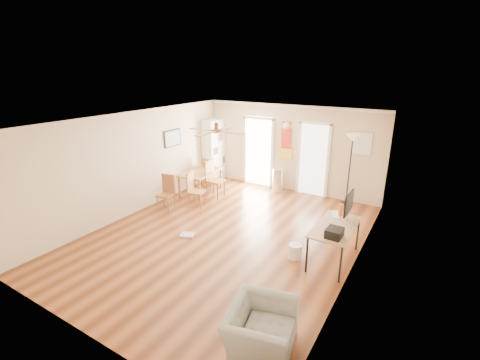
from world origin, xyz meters
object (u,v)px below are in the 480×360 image
Objects in this scene: dining_table at (201,182)px; dining_chair_far at (211,172)px; torchiere_lamp at (349,170)px; trash_can at (278,180)px; armchair at (261,329)px; bookshelf at (215,150)px; printer at (334,233)px; wastebasket_a at (295,251)px; dining_chair_right_b at (197,190)px; dining_chair_near at (165,193)px; computer_desk at (334,243)px; dining_chair_right_a at (215,179)px.

dining_chair_far reaches higher than dining_table.
dining_chair_far is at bearing -170.38° from torchiere_lamp.
torchiere_lamp is (2.05, 0.07, 0.62)m from trash_can.
armchair is (4.41, -4.99, -0.15)m from dining_chair_far.
printer is (4.98, -3.39, -0.18)m from bookshelf.
bookshelf is at bearing -56.65° from dining_chair_far.
armchair is at bearing -78.98° from wastebasket_a.
bookshelf reaches higher than armchair.
trash_can is (2.06, 0.63, -0.10)m from dining_chair_far.
torchiere_lamp is 6.49× the size of wastebasket_a.
dining_chair_right_b reaches higher than dining_table.
printer is 0.33× the size of armchair.
armchair is at bearing -45.10° from dining_table.
printer is at bearing -29.42° from bookshelf.
dining_chair_near reaches higher than dining_chair_far.
printer is (0.10, -0.45, 0.45)m from computer_desk.
computer_desk is at bearing 163.28° from dining_chair_far.
dining_chair_right_b is at bearing -122.54° from trash_can.
bookshelf is at bearing 147.86° from printer.
armchair reaches higher than wastebasket_a.
wastebasket_a is at bearing -59.90° from trash_can.
printer reaches higher than armchair.
torchiere_lamp reaches higher than dining_table.
computer_desk is at bearing -49.10° from trash_can.
wastebasket_a is at bearing -1.21° from armchair.
dining_chair_right_b is 0.48× the size of torchiere_lamp.
printer is (4.05, -1.20, 0.35)m from dining_chair_right_b.
torchiere_lamp is at bearing 25.31° from dining_chair_near.
dining_chair_far reaches higher than wastebasket_a.
trash_can is at bearing 4.95° from bookshelf.
printer is 1.05× the size of wastebasket_a.
computer_desk is at bearing 104.38° from printer.
armchair is (2.35, -5.61, -0.05)m from trash_can.
dining_chair_right_b is 1.32× the size of trash_can.
trash_can reaches higher than wastebasket_a.
computer_desk is 4.58× the size of wastebasket_a.
torchiere_lamp is (4.02, 2.85, 0.52)m from dining_chair_near.
dining_chair_near reaches higher than wastebasket_a.
trash_can is 3.90m from computer_desk.
armchair is at bearing -43.23° from dining_chair_near.
trash_can is at bearing 33.70° from dining_table.
dining_chair_right_a is at bearing -0.47° from dining_table.
trash_can is (1.40, 1.30, -0.17)m from dining_chair_right_a.
armchair is (-0.20, -2.66, -0.06)m from computer_desk.
wastebasket_a is at bearing -32.87° from bookshelf.
bookshelf reaches higher than dining_chair_right_a.
wastebasket_a is at bearing -122.35° from dining_chair_right_b.
dining_chair_far is at bearing 43.00° from dining_chair_right_a.
dining_chair_far is at bearing 99.24° from dining_table.
computer_desk reaches higher than dining_table.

